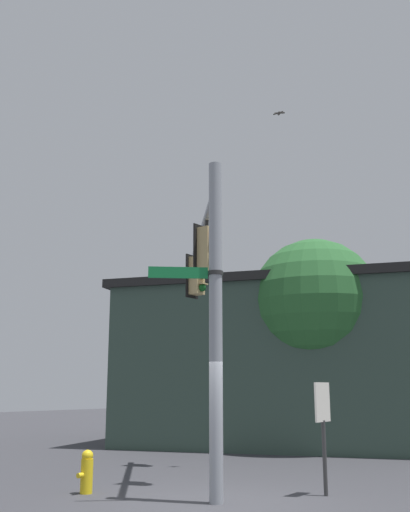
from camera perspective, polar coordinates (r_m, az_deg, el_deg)
name	(u,v)px	position (r m, az deg, el deg)	size (l,w,h in m)	color
ground_plane	(216,504)	(11.64, 1.09, -22.35)	(80.00, 80.00, 0.00)	#38383D
signal_pole	(216,324)	(11.52, 1.02, -6.40)	(0.26, 0.26, 6.43)	gray
mast_arm	(203,228)	(14.80, -0.16, 2.63)	(0.15, 0.15, 5.70)	gray
traffic_light_nearest_pole	(208,250)	(13.66, 0.25, 0.57)	(0.54, 0.49, 1.31)	black
traffic_light_mid_inner	(197,276)	(16.75, -0.73, -1.86)	(0.54, 0.49, 1.31)	black
street_name_sign	(196,273)	(11.63, -0.88, -1.60)	(1.02, 1.13, 0.22)	#147238
bird_flying	(279,113)	(17.72, 6.99, 13.24)	(0.25, 0.30, 0.11)	#4C4742
storefront_building	(306,364)	(23.24, 9.54, -9.99)	(11.94, 15.00, 5.82)	#33473D
tree_by_storefront	(315,303)	(20.99, 10.34, -4.41)	(4.36, 4.36, 7.06)	#4C3823
fire_hydrant	(87,471)	(12.82, -11.11, -19.33)	(0.35, 0.24, 0.82)	yellow
historical_marker	(323,420)	(12.49, 11.09, -14.97)	(0.60, 0.08, 2.13)	#333333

